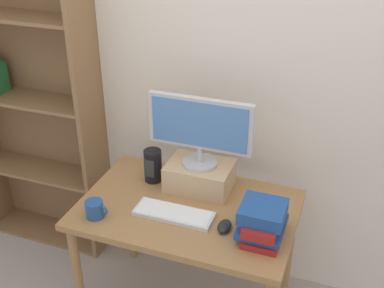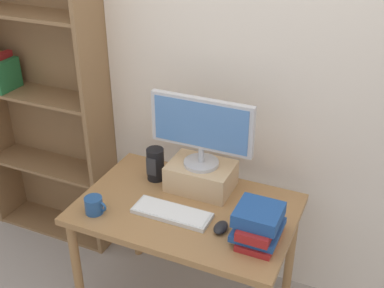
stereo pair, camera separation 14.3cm
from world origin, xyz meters
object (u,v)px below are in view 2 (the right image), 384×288
at_px(book_stack, 259,224).
at_px(computer_monitor, 201,128).
at_px(riser_box, 201,176).
at_px(coffee_mug, 94,205).
at_px(keyboard, 172,213).
at_px(computer_mouse, 221,227).
at_px(desk, 187,220).
at_px(bookshelf_unit, 39,92).
at_px(desk_speaker, 155,164).

bearing_deg(book_stack, computer_monitor, 145.22).
height_order(riser_box, coffee_mug, riser_box).
distance_m(computer_monitor, keyboard, 0.45).
bearing_deg(computer_mouse, desk, 154.42).
bearing_deg(coffee_mug, keyboard, 20.97).
bearing_deg(book_stack, riser_box, 145.09).
distance_m(bookshelf_unit, riser_box, 1.23).
height_order(keyboard, computer_mouse, computer_mouse).
bearing_deg(book_stack, desk_speaker, 158.38).
bearing_deg(keyboard, computer_mouse, -3.33).
height_order(desk, riser_box, riser_box).
bearing_deg(riser_box, coffee_mug, -133.05).
xyz_separation_m(computer_monitor, book_stack, (0.41, -0.29, -0.28)).
height_order(keyboard, book_stack, book_stack).
height_order(book_stack, desk_speaker, desk_speaker).
xyz_separation_m(bookshelf_unit, book_stack, (1.61, -0.47, -0.21)).
relative_size(riser_box, computer_monitor, 0.62).
bearing_deg(computer_mouse, desk_speaker, 150.48).
xyz_separation_m(riser_box, desk_speaker, (-0.26, -0.02, 0.02)).
bearing_deg(bookshelf_unit, desk, -17.18).
height_order(bookshelf_unit, riser_box, bookshelf_unit).
bearing_deg(desk, coffee_mug, -149.62).
distance_m(bookshelf_unit, desk_speaker, 0.97).
distance_m(riser_box, desk_speaker, 0.27).
distance_m(riser_box, coffee_mug, 0.58).
distance_m(keyboard, desk_speaker, 0.36).
distance_m(desk, riser_box, 0.25).
distance_m(bookshelf_unit, keyboard, 1.28).
bearing_deg(computer_monitor, riser_box, 90.00).
height_order(riser_box, desk_speaker, desk_speaker).
relative_size(riser_box, book_stack, 1.29).
bearing_deg(bookshelf_unit, riser_box, -8.50).
height_order(desk, keyboard, keyboard).
bearing_deg(coffee_mug, desk_speaker, 71.68).
distance_m(computer_monitor, computer_mouse, 0.51).
bearing_deg(computer_monitor, bookshelf_unit, 171.43).
distance_m(book_stack, desk_speaker, 0.73).
xyz_separation_m(computer_monitor, computer_mouse, (0.23, -0.30, -0.34)).
height_order(keyboard, coffee_mug, coffee_mug).
distance_m(desk, coffee_mug, 0.48).
bearing_deg(bookshelf_unit, book_stack, -16.21).
relative_size(computer_monitor, book_stack, 2.08).
height_order(coffee_mug, desk_speaker, desk_speaker).
relative_size(bookshelf_unit, riser_box, 5.94).
bearing_deg(desk_speaker, computer_monitor, 4.07).
bearing_deg(riser_box, book_stack, -34.91).
xyz_separation_m(computer_monitor, desk_speaker, (-0.26, -0.02, -0.27)).
relative_size(computer_mouse, coffee_mug, 0.87).
xyz_separation_m(computer_mouse, desk_speaker, (-0.50, 0.28, 0.08)).
xyz_separation_m(computer_monitor, keyboard, (-0.03, -0.29, -0.35)).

